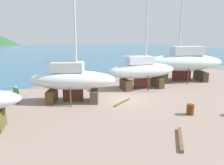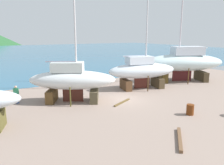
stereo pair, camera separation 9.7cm
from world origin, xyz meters
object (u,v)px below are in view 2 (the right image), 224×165
Objects in this scene: barrel_rust_near at (190,110)px; sailboat_small_center at (183,62)px; worker at (16,94)px; sailboat_far_slipway at (72,80)px; sailboat_large_starboard at (142,70)px.

sailboat_small_center is at bearing 45.56° from barrel_rust_near.
barrel_rust_near is at bearing 67.51° from worker.
sailboat_far_slipway is 15.89m from sailboat_small_center.
barrel_rust_near is (11.19, -9.82, -0.43)m from worker.
sailboat_large_starboard is (-7.16, -0.62, -0.45)m from sailboat_small_center.
worker reaches higher than barrel_rust_near.
worker is (-4.56, 2.01, -1.23)m from sailboat_far_slipway.
sailboat_small_center is 23.35× the size of barrel_rust_near.
sailboat_large_starboard is at bearing 29.18° from sailboat_small_center.
sailboat_large_starboard is 9.01× the size of worker.
barrel_rust_near is at bearing 69.81° from sailboat_small_center.
worker is at bearing -172.58° from sailboat_large_starboard.
worker is (-13.20, 1.09, -1.26)m from sailboat_large_starboard.
barrel_rust_near is (6.64, -7.81, -1.66)m from sailboat_far_slipway.
sailboat_small_center reaches higher than sailboat_far_slipway.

